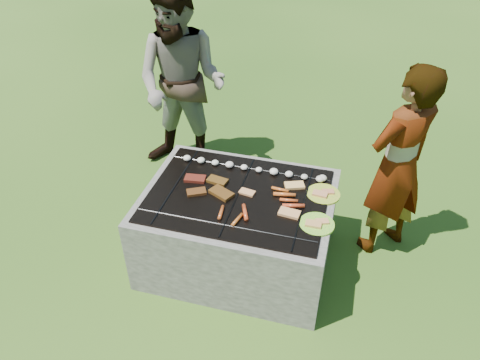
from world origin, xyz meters
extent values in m
plane|color=#224812|center=(0.00, 0.00, 0.00)|extent=(60.00, 60.00, 0.00)
cube|color=#9E968C|center=(0.00, 0.41, 0.30)|extent=(1.30, 0.18, 0.60)
cube|color=gray|center=(0.00, -0.41, 0.30)|extent=(1.30, 0.18, 0.60)
cube|color=#A1988F|center=(-0.56, 0.00, 0.30)|extent=(0.18, 0.64, 0.60)
cube|color=#9D958B|center=(0.56, 0.00, 0.30)|extent=(0.18, 0.64, 0.60)
cube|color=black|center=(0.00, 0.00, 0.24)|extent=(0.94, 0.64, 0.48)
sphere|color=#FF5914|center=(0.00, 0.00, 0.46)|extent=(0.10, 0.10, 0.10)
cube|color=black|center=(0.00, 0.00, 0.61)|extent=(1.20, 0.90, 0.01)
cylinder|color=black|center=(-0.45, 0.00, 0.61)|extent=(0.01, 0.88, 0.01)
cylinder|color=black|center=(0.00, 0.00, 0.61)|extent=(0.01, 0.88, 0.01)
cylinder|color=black|center=(0.45, 0.00, 0.61)|extent=(0.01, 0.88, 0.01)
cylinder|color=black|center=(0.00, -0.32, 0.61)|extent=(1.18, 0.01, 0.01)
cylinder|color=black|center=(0.00, 0.32, 0.61)|extent=(1.18, 0.01, 0.01)
ellipsoid|color=#F0E4CB|center=(-0.48, 0.30, 0.63)|extent=(0.06, 0.06, 0.04)
ellipsoid|color=#EBE7C8|center=(-0.37, 0.30, 0.63)|extent=(0.06, 0.06, 0.04)
ellipsoid|color=white|center=(-0.26, 0.30, 0.63)|extent=(0.05, 0.05, 0.04)
ellipsoid|color=beige|center=(-0.15, 0.30, 0.63)|extent=(0.06, 0.06, 0.04)
ellipsoid|color=white|center=(-0.04, 0.30, 0.63)|extent=(0.05, 0.05, 0.04)
ellipsoid|color=white|center=(0.07, 0.30, 0.63)|extent=(0.05, 0.05, 0.03)
ellipsoid|color=#F2E4CD|center=(0.18, 0.30, 0.63)|extent=(0.06, 0.06, 0.04)
ellipsoid|color=white|center=(0.30, 0.30, 0.63)|extent=(0.06, 0.06, 0.04)
ellipsoid|color=beige|center=(0.41, 0.30, 0.63)|extent=(0.05, 0.05, 0.04)
ellipsoid|color=beige|center=(0.52, 0.30, 0.63)|extent=(0.06, 0.06, 0.04)
ellipsoid|color=beige|center=(0.53, 0.31, 0.63)|extent=(0.06, 0.06, 0.04)
cube|color=maroon|center=(-0.34, 0.08, 0.62)|extent=(0.16, 0.10, 0.02)
cube|color=brown|center=(-0.18, 0.10, 0.62)|extent=(0.15, 0.10, 0.02)
cube|color=brown|center=(-0.28, -0.06, 0.62)|extent=(0.15, 0.13, 0.02)
cube|color=brown|center=(-0.11, -0.03, 0.62)|extent=(0.19, 0.16, 0.02)
cylinder|color=orange|center=(0.27, 0.12, 0.62)|extent=(0.12, 0.03, 0.02)
cylinder|color=orange|center=(0.31, 0.07, 0.63)|extent=(0.15, 0.05, 0.03)
cylinder|color=#C14C1F|center=(0.35, 0.02, 0.62)|extent=(0.12, 0.04, 0.02)
cylinder|color=red|center=(0.39, -0.03, 0.63)|extent=(0.15, 0.06, 0.03)
cylinder|color=#B93F1E|center=(0.10, -0.18, 0.63)|extent=(0.08, 0.15, 0.03)
cylinder|color=#C54320|center=(-0.05, -0.22, 0.62)|extent=(0.04, 0.13, 0.02)
cylinder|color=#C75820|center=(0.07, -0.26, 0.62)|extent=(0.05, 0.12, 0.02)
cube|color=#EDB779|center=(0.06, 0.03, 0.62)|extent=(0.11, 0.08, 0.01)
cube|color=#F3AF7C|center=(0.38, -0.11, 0.62)|extent=(0.14, 0.09, 0.02)
cube|color=#F1DB7B|center=(0.36, 0.19, 0.62)|extent=(0.15, 0.12, 0.02)
cylinder|color=yellow|center=(0.56, 0.16, 0.61)|extent=(0.31, 0.31, 0.01)
cube|color=#EFAB7A|center=(0.54, 0.14, 0.62)|extent=(0.11, 0.07, 0.02)
cube|color=tan|center=(0.59, 0.18, 0.62)|extent=(0.09, 0.07, 0.01)
cylinder|color=#D5FF3C|center=(0.56, -0.15, 0.61)|extent=(0.28, 0.28, 0.01)
cube|color=tan|center=(0.54, -0.17, 0.62)|extent=(0.10, 0.06, 0.02)
cube|color=#F1B97B|center=(0.59, -0.13, 0.62)|extent=(0.10, 0.08, 0.01)
imported|color=gray|center=(1.03, 0.45, 0.74)|extent=(0.64, 0.63, 1.49)
imported|color=gray|center=(-0.80, 1.06, 0.85)|extent=(0.87, 0.70, 1.70)
camera|label=1|loc=(0.68, -2.41, 2.60)|focal=35.00mm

